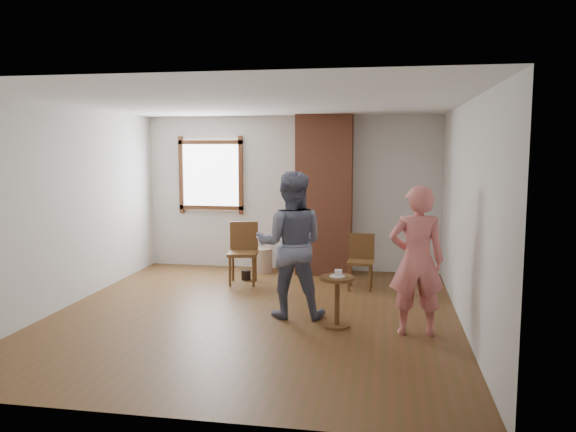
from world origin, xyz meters
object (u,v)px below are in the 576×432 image
object	(u,v)px
dining_chair_right	(361,258)
person_pink	(417,261)
stoneware_crock	(263,260)
man	(291,245)
side_table	(337,293)
dining_chair_left	(243,249)

from	to	relation	value
dining_chair_right	person_pink	size ratio (longest dim) A/B	0.48
stoneware_crock	man	world-z (taller)	man
dining_chair_right	side_table	xyz separation A→B (m)	(-0.19, -1.90, -0.05)
dining_chair_right	person_pink	world-z (taller)	person_pink
man	person_pink	xyz separation A→B (m)	(1.48, -0.45, -0.06)
dining_chair_left	side_table	xyz separation A→B (m)	(1.61, -1.95, -0.12)
stoneware_crock	person_pink	xyz separation A→B (m)	(2.35, -2.82, 0.64)
dining_chair_left	man	bearing A→B (deg)	-65.66
person_pink	side_table	bearing A→B (deg)	-11.79
dining_chair_left	dining_chair_right	xyz separation A→B (m)	(1.80, -0.05, -0.07)
dining_chair_right	person_pink	bearing A→B (deg)	-68.61
dining_chair_left	person_pink	bearing A→B (deg)	-47.40
stoneware_crock	side_table	bearing A→B (deg)	-61.56
side_table	man	world-z (taller)	man
man	side_table	bearing A→B (deg)	144.90
dining_chair_left	stoneware_crock	bearing A→B (deg)	71.91
stoneware_crock	side_table	world-z (taller)	side_table
dining_chair_right	side_table	size ratio (longest dim) A/B	1.34
stoneware_crock	dining_chair_right	distance (m)	1.87
stoneware_crock	person_pink	distance (m)	3.73
dining_chair_left	side_table	size ratio (longest dim) A/B	1.55
dining_chair_right	person_pink	distance (m)	2.15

